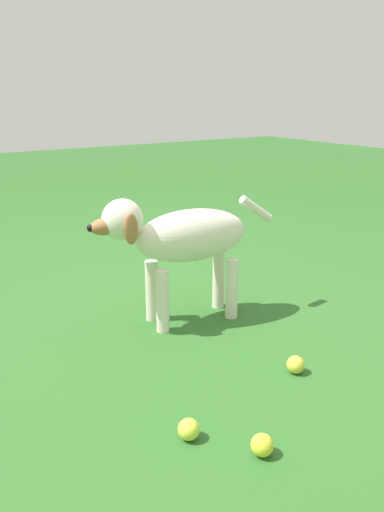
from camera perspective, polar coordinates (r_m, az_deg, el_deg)
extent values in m
plane|color=#2D6026|center=(2.30, -5.87, -7.54)|extent=(14.00, 14.00, 0.00)
ellipsoid|color=silver|center=(2.21, 0.00, 2.33)|extent=(0.27, 0.54, 0.23)
cylinder|color=silver|center=(2.17, -3.30, -5.04)|extent=(0.06, 0.06, 0.28)
cylinder|color=silver|center=(2.28, -4.51, -3.89)|extent=(0.06, 0.06, 0.28)
cylinder|color=silver|center=(2.31, 4.47, -3.66)|extent=(0.06, 0.06, 0.28)
cylinder|color=silver|center=(2.41, 2.97, -2.64)|extent=(0.06, 0.06, 0.28)
ellipsoid|color=silver|center=(2.07, -7.77, 4.05)|extent=(0.18, 0.19, 0.17)
ellipsoid|color=#9E663D|center=(2.06, -9.76, 3.24)|extent=(0.09, 0.13, 0.07)
sphere|color=black|center=(2.05, -11.24, 3.06)|extent=(0.03, 0.03, 0.03)
ellipsoid|color=#9E663D|center=(2.01, -6.82, 3.00)|extent=(0.04, 0.06, 0.13)
ellipsoid|color=#9E663D|center=(2.16, -8.18, 3.99)|extent=(0.04, 0.06, 0.13)
cylinder|color=silver|center=(2.34, 7.13, 5.22)|extent=(0.06, 0.17, 0.13)
sphere|color=yellow|center=(1.55, 7.83, -20.16)|extent=(0.07, 0.07, 0.07)
sphere|color=#D3D13C|center=(1.95, 11.48, -11.78)|extent=(0.07, 0.07, 0.07)
sphere|color=#CBDB40|center=(1.60, -0.36, -18.76)|extent=(0.07, 0.07, 0.07)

